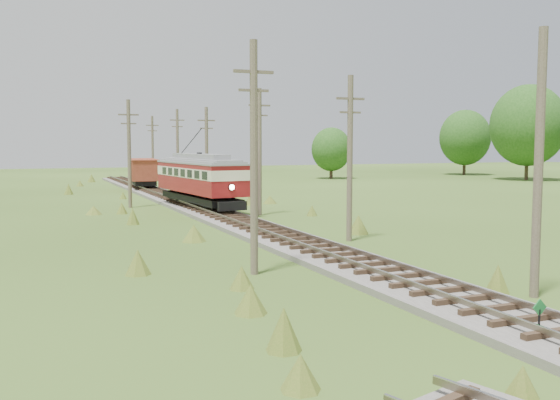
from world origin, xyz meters
name	(u,v)px	position (x,y,z in m)	size (l,w,h in m)	color
railbed_main	(205,210)	(0.00, 34.00, 0.19)	(3.60, 96.00, 0.57)	#605B54
switch_marker	(539,316)	(-0.20, 1.50, 0.63)	(0.45, 0.06, 1.08)	black
streetcar	(200,176)	(0.00, 35.42, 2.65)	(3.97, 12.62, 5.71)	black
gondola	(143,171)	(0.00, 59.18, 2.12)	(3.70, 8.95, 2.89)	black
gravel_pile	(192,189)	(3.23, 50.32, 0.58)	(3.43, 3.64, 1.25)	gray
utility_pole_r_1	(539,165)	(3.10, 5.00, 4.40)	(0.30, 0.30, 8.80)	brown
utility_pole_r_2	(350,157)	(3.30, 18.00, 4.42)	(1.60, 0.30, 8.60)	brown
utility_pole_r_3	(260,150)	(3.20, 31.00, 4.63)	(1.60, 0.30, 9.00)	brown
utility_pole_r_4	(207,153)	(3.00, 44.00, 4.32)	(1.60, 0.30, 8.40)	brown
utility_pole_r_5	(178,149)	(3.40, 57.00, 4.58)	(1.60, 0.30, 8.90)	brown
utility_pole_r_6	(153,149)	(3.20, 70.00, 4.47)	(1.60, 0.30, 8.70)	brown
utility_pole_l_a	(254,156)	(-4.20, 12.00, 4.63)	(1.60, 0.30, 9.00)	brown
utility_pole_l_b	(129,152)	(-4.50, 40.00, 4.42)	(1.60, 0.30, 8.60)	brown
tree_right_4	(528,125)	(54.00, 58.00, 7.75)	(10.50, 10.50, 13.53)	#38281C
tree_right_5	(465,138)	(56.00, 74.00, 6.19)	(8.40, 8.40, 10.82)	#38281C
tree_mid_b	(331,149)	(30.00, 72.00, 4.33)	(5.88, 5.88, 7.57)	#38281C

